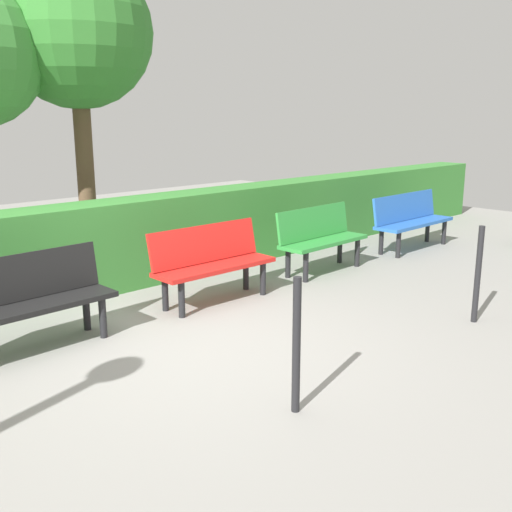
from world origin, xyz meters
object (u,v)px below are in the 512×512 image
(bench_red, at_px, (212,260))
(bench_green, at_px, (320,236))
(bench_black, at_px, (24,299))
(bench_blue, at_px, (411,218))
(tree_near, at_px, (76,33))

(bench_red, bearing_deg, bench_green, -178.62)
(bench_black, bearing_deg, bench_blue, 177.06)
(bench_green, bearing_deg, bench_red, -0.94)
(bench_blue, distance_m, bench_black, 6.10)
(bench_green, xyz_separation_m, bench_black, (4.02, -0.03, 0.00))
(bench_blue, distance_m, tree_near, 5.55)
(bench_blue, height_order, tree_near, tree_near)
(bench_blue, height_order, bench_red, bench_blue)
(bench_black, bearing_deg, tree_near, -129.82)
(bench_blue, xyz_separation_m, bench_black, (6.10, -0.13, -0.00))
(tree_near, bearing_deg, bench_black, 51.93)
(bench_red, relative_size, bench_black, 0.93)
(bench_blue, bearing_deg, bench_black, -1.57)
(bench_blue, xyz_separation_m, bench_green, (2.08, -0.10, -0.01))
(bench_green, bearing_deg, tree_near, -55.89)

